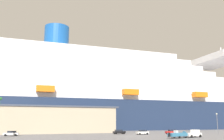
{
  "coord_description": "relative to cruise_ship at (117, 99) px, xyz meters",
  "views": [
    {
      "loc": [
        -32.51,
        -74.98,
        4.79
      ],
      "look_at": [
        1.44,
        24.62,
        25.66
      ],
      "focal_mm": 41.06,
      "sensor_mm": 36.0,
      "label": 1
    }
  ],
  "objects": [
    {
      "name": "ground_plane",
      "position": [
        -17.37,
        -31.91,
        -16.8
      ],
      "size": [
        600.0,
        600.0,
        0.0
      ],
      "primitive_type": "plane",
      "color": "gray"
    },
    {
      "name": "cruise_ship",
      "position": [
        0.0,
        0.0,
        0.0
      ],
      "size": [
        280.93,
        41.05,
        63.77
      ],
      "color": "#1E2D4C",
      "rests_on": "ground_plane"
    },
    {
      "name": "terminal_building",
      "position": [
        -42.73,
        -27.86,
        -11.53
      ],
      "size": [
        59.09,
        23.71,
        10.5
      ],
      "color": "#B7A88C",
      "rests_on": "ground_plane"
    },
    {
      "name": "pickup_truck",
      "position": [
        -2.49,
        -71.73,
        -15.76
      ],
      "size": [
        5.91,
        3.28,
        2.2
      ],
      "color": "white",
      "rests_on": "ground_plane"
    },
    {
      "name": "small_boat_on_trailer",
      "position": [
        -8.21,
        -73.1,
        -15.84
      ],
      "size": [
        8.13,
        3.4,
        2.15
      ],
      "color": "#595960",
      "rests_on": "ground_plane"
    },
    {
      "name": "street_lamp",
      "position": [
        15.64,
        -60.98,
        -11.89
      ],
      "size": [
        0.56,
        0.56,
        7.48
      ],
      "color": "slate",
      "rests_on": "ground_plane"
    },
    {
      "name": "parked_car_black_coupe",
      "position": [
        -16.41,
        -46.75,
        -15.97
      ],
      "size": [
        4.53,
        2.16,
        1.58
      ],
      "color": "black",
      "rests_on": "ground_plane"
    },
    {
      "name": "parked_car_red_hatchback",
      "position": [
        1.7,
        -52.99,
        -15.97
      ],
      "size": [
        4.54,
        2.68,
        1.58
      ],
      "color": "red",
      "rests_on": "ground_plane"
    },
    {
      "name": "parked_car_white_van",
      "position": [
        -9.73,
        -52.44,
        -15.97
      ],
      "size": [
        4.35,
        2.19,
        1.58
      ],
      "color": "white",
      "rests_on": "ground_plane"
    },
    {
      "name": "parked_car_silver_sedan",
      "position": [
        -53.24,
        -46.69,
        -15.97
      ],
      "size": [
        4.87,
        2.55,
        1.58
      ],
      "color": "silver",
      "rests_on": "ground_plane"
    }
  ]
}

